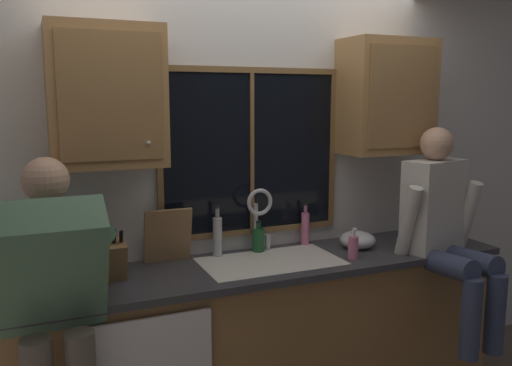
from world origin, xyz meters
TOP-DOWN VIEW (x-y plane):
  - back_wall at (0.00, 0.06)m, footprint 5.35×0.12m
  - window_glass at (0.06, -0.01)m, footprint 1.10×0.02m
  - window_frame_top at (0.06, -0.02)m, footprint 1.17×0.02m
  - window_frame_bottom at (0.06, -0.02)m, footprint 1.17×0.02m
  - window_frame_left at (-0.50, -0.02)m, footprint 0.03×0.02m
  - window_frame_right at (0.63, -0.02)m, footprint 0.03×0.02m
  - window_mullion_center at (0.06, -0.02)m, footprint 0.02×0.02m
  - lower_cabinet_run at (0.00, -0.29)m, footprint 2.95×0.58m
  - countertop at (0.00, -0.31)m, footprint 3.01×0.62m
  - upper_cabinet_left at (-0.80, -0.17)m, footprint 0.57×0.36m
  - upper_cabinet_right at (0.93, -0.17)m, footprint 0.57×0.36m
  - sink at (0.06, -0.30)m, footprint 0.80×0.46m
  - faucet at (0.07, -0.12)m, footprint 0.18×0.09m
  - person_standing at (-1.12, -0.63)m, footprint 0.53×0.67m
  - person_sitting_on_counter at (1.09, -0.57)m, footprint 0.54×0.64m
  - knife_block at (-0.81, -0.27)m, footprint 0.12×0.18m
  - cutting_board at (-0.48, -0.08)m, footprint 0.27×0.09m
  - mixing_bowl at (0.69, -0.26)m, footprint 0.22×0.22m
  - soap_dispenser at (0.53, -0.44)m, footprint 0.06×0.07m
  - bottle_green_glass at (0.42, -0.06)m, footprint 0.05×0.05m
  - bottle_tall_clear at (-0.18, -0.08)m, footprint 0.06×0.06m
  - bottle_amber_small at (0.08, -0.09)m, footprint 0.08×0.08m

SIDE VIEW (x-z plane):
  - lower_cabinet_run at x=0.00m, z-range 0.00..0.88m
  - sink at x=0.06m, z-range 0.72..0.93m
  - countertop at x=0.00m, z-range 0.88..0.92m
  - mixing_bowl at x=0.69m, z-range 0.91..1.03m
  - person_standing at x=-1.12m, z-range 0.18..1.77m
  - soap_dispenser at x=0.53m, z-range 0.90..1.09m
  - bottle_amber_small at x=0.08m, z-range 0.90..1.10m
  - knife_block at x=-0.81m, z-range 0.87..1.19m
  - bottle_green_glass at x=0.42m, z-range 0.90..1.17m
  - window_frame_bottom at x=0.06m, z-range 1.01..1.05m
  - bottle_tall_clear at x=-0.18m, z-range 0.89..1.20m
  - cutting_board at x=-0.48m, z-range 0.92..1.23m
  - person_sitting_on_counter at x=1.09m, z-range 0.47..1.73m
  - faucet at x=0.07m, z-range 0.97..1.37m
  - back_wall at x=0.00m, z-range 0.00..2.55m
  - window_glass at x=0.06m, z-range 1.05..2.00m
  - window_frame_left at x=-0.50m, z-range 1.05..2.00m
  - window_frame_right at x=0.63m, z-range 1.05..2.00m
  - window_mullion_center at x=0.06m, z-range 1.05..2.00m
  - upper_cabinet_left at x=-0.80m, z-range 1.50..2.22m
  - upper_cabinet_right at x=0.93m, z-range 1.50..2.22m
  - window_frame_top at x=0.06m, z-range 2.00..2.04m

